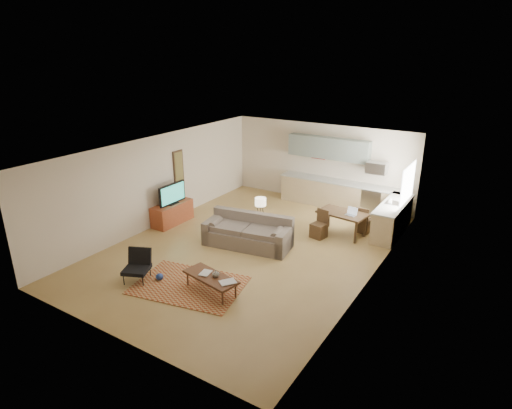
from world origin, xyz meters
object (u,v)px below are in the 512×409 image
Objects in this scene: coffee_table at (211,284)px; tv_credenza at (172,213)px; armchair at (136,267)px; dining_table at (342,223)px; sofa at (248,231)px; console_table at (260,225)px.

coffee_table is 0.96× the size of tv_credenza.
dining_table is (3.01, 4.96, -0.02)m from armchair.
console_table is at bearing 84.61° from sofa.
coffee_table is (0.60, -2.39, -0.22)m from sofa.
sofa reaches higher than coffee_table.
tv_credenza is at bearing -150.44° from dining_table.
armchair is at bearing -60.87° from tv_credenza.
sofa is 3.12m from armchair.
tv_credenza is at bearing -179.69° from console_table.
sofa reaches higher than dining_table.
coffee_table is 1.83× the size of armchair.
dining_table is at bearing 85.03° from coffee_table.
sofa reaches higher than tv_credenza.
armchair is 1.12× the size of console_table.
coffee_table is at bearing -98.64° from dining_table.
coffee_table is 3.20m from console_table.
coffee_table is 0.98× the size of dining_table.
tv_credenza is at bearing 154.72° from coffee_table.
tv_credenza is 1.02× the size of dining_table.
dining_table is at bearing 38.43° from sofa.
armchair is at bearing -113.86° from dining_table.
tv_credenza is 5.08m from dining_table.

